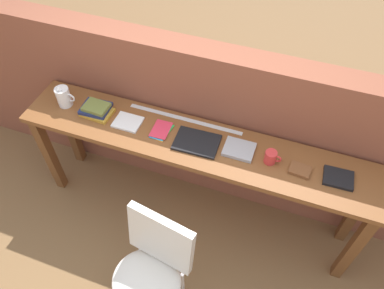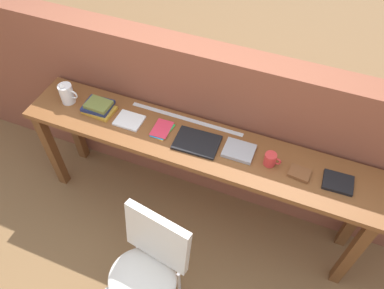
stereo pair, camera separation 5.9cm
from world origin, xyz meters
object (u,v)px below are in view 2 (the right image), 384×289
leather_journal_brown (299,173)px  book_open_centre (197,142)px  chair_white_moulded (148,265)px  pamphlet_pile_colourful (162,130)px  book_repair_rightmost (338,182)px  mug (271,159)px  pitcher_white (67,94)px  magazine_cycling (129,120)px  book_stack_leftmost (99,107)px

leather_journal_brown → book_open_centre: bearing=-174.4°
book_open_centre → leather_journal_brown: bearing=-2.2°
chair_white_moulded → pamphlet_pile_colourful: size_ratio=4.85×
book_open_centre → book_repair_rightmost: book_repair_rightmost is taller
book_repair_rightmost → book_open_centre: bearing=178.9°
mug → leather_journal_brown: 0.20m
pitcher_white → book_open_centre: 1.03m
chair_white_moulded → book_repair_rightmost: book_repair_rightmost is taller
pitcher_white → magazine_cycling: 0.51m
chair_white_moulded → mug: (0.52, 0.77, 0.40)m
chair_white_moulded → book_open_centre: size_ratio=3.00×
pitcher_white → mug: size_ratio=1.67×
chair_white_moulded → book_repair_rightmost: (0.95, 0.78, 0.36)m
pitcher_white → book_open_centre: size_ratio=0.62×
pitcher_white → book_stack_leftmost: bearing=-0.2°
pamphlet_pile_colourful → book_open_centre: (0.26, -0.02, 0.00)m
magazine_cycling → book_repair_rightmost: bearing=0.4°
mug → leather_journal_brown: bearing=-3.6°
mug → book_repair_rightmost: mug is taller
magazine_cycling → mug: bearing=0.1°
book_repair_rightmost → leather_journal_brown: bearing=-177.5°
book_stack_leftmost → book_repair_rightmost: book_stack_leftmost is taller
book_open_centre → pitcher_white: bearing=176.2°
book_open_centre → mug: size_ratio=2.70×
chair_white_moulded → book_repair_rightmost: 1.28m
book_stack_leftmost → magazine_cycling: bearing=-3.3°
book_stack_leftmost → chair_white_moulded: bearing=-46.7°
pamphlet_pile_colourful → book_open_centre: book_open_centre is taller
mug → book_repair_rightmost: size_ratio=0.61×
mug → book_repair_rightmost: (0.43, 0.01, -0.03)m
book_stack_leftmost → book_repair_rightmost: 1.69m
pitcher_white → book_repair_rightmost: bearing=-0.2°
mug → book_stack_leftmost: bearing=179.3°
pamphlet_pile_colourful → leather_journal_brown: bearing=-1.2°
pamphlet_pile_colourful → mug: bearing=-0.5°
pamphlet_pile_colourful → book_repair_rightmost: bearing=0.0°
magazine_cycling → book_repair_rightmost: 1.44m
magazine_cycling → book_open_centre: bearing=-1.3°
magazine_cycling → leather_journal_brown: 1.20m
pitcher_white → magazine_cycling: pitcher_white is taller
book_stack_leftmost → leather_journal_brown: 1.46m
chair_white_moulded → leather_journal_brown: size_ratio=6.86×
book_stack_leftmost → mug: size_ratio=2.07×
mug → leather_journal_brown: (0.19, -0.01, -0.03)m
magazine_cycling → book_repair_rightmost: (1.44, 0.01, 0.00)m
chair_white_moulded → leather_journal_brown: 1.10m
chair_white_moulded → mug: 1.01m
book_stack_leftmost → pamphlet_pile_colourful: size_ratio=1.24×
book_stack_leftmost → book_open_centre: book_stack_leftmost is taller
book_stack_leftmost → book_open_centre: 0.77m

